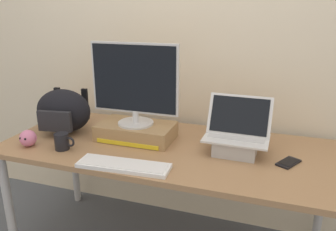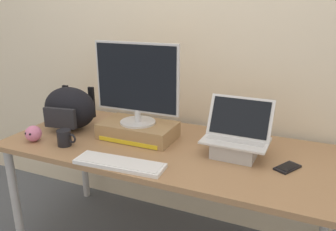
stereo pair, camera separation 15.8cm
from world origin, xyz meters
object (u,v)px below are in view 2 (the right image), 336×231
(external_keyboard, at_px, (119,163))
(plush_toy, at_px, (33,134))
(toner_box_yellow, at_px, (138,130))
(coffee_mug, at_px, (65,138))
(open_laptop, at_px, (236,143))
(messenger_backpack, at_px, (70,108))
(desktop_monitor, at_px, (137,83))
(cell_phone, at_px, (287,167))

(external_keyboard, xyz_separation_m, plush_toy, (-0.62, 0.07, 0.04))
(toner_box_yellow, xyz_separation_m, coffee_mug, (-0.32, -0.27, -0.00))
(open_laptop, xyz_separation_m, messenger_backpack, (-1.06, -0.03, 0.07))
(desktop_monitor, bearing_deg, cell_phone, -4.50)
(toner_box_yellow, bearing_deg, messenger_backpack, -175.92)
(cell_phone, height_order, plush_toy, plush_toy)
(toner_box_yellow, relative_size, plush_toy, 4.73)
(open_laptop, xyz_separation_m, plush_toy, (-1.12, -0.29, -0.02))
(toner_box_yellow, bearing_deg, cell_phone, -3.94)
(messenger_backpack, bearing_deg, desktop_monitor, -5.01)
(messenger_backpack, height_order, plush_toy, messenger_backpack)
(desktop_monitor, distance_m, cell_phone, 0.92)
(toner_box_yellow, distance_m, coffee_mug, 0.42)
(plush_toy, bearing_deg, external_keyboard, -6.36)
(open_laptop, bearing_deg, plush_toy, -164.46)
(open_laptop, distance_m, cell_phone, 0.28)
(open_laptop, height_order, coffee_mug, open_laptop)
(coffee_mug, distance_m, plush_toy, 0.21)
(external_keyboard, bearing_deg, plush_toy, 170.08)
(desktop_monitor, relative_size, coffee_mug, 4.29)
(toner_box_yellow, xyz_separation_m, plush_toy, (-0.53, -0.29, 0.00))
(toner_box_yellow, distance_m, desktop_monitor, 0.29)
(toner_box_yellow, bearing_deg, open_laptop, -0.56)
(toner_box_yellow, height_order, open_laptop, open_laptop)
(plush_toy, bearing_deg, desktop_monitor, 28.81)
(toner_box_yellow, xyz_separation_m, external_keyboard, (0.09, -0.36, -0.04))
(desktop_monitor, bearing_deg, external_keyboard, -76.31)
(desktop_monitor, xyz_separation_m, coffee_mug, (-0.32, -0.27, -0.29))
(desktop_monitor, relative_size, open_laptop, 1.52)
(toner_box_yellow, relative_size, desktop_monitor, 0.86)
(open_laptop, relative_size, coffee_mug, 2.83)
(desktop_monitor, bearing_deg, open_laptop, -1.09)
(external_keyboard, height_order, plush_toy, plush_toy)
(toner_box_yellow, relative_size, coffee_mug, 3.67)
(desktop_monitor, bearing_deg, messenger_backpack, -176.70)
(open_laptop, relative_size, external_keyboard, 0.73)
(coffee_mug, height_order, cell_phone, coffee_mug)
(messenger_backpack, relative_size, plush_toy, 3.92)
(open_laptop, distance_m, plush_toy, 1.15)
(toner_box_yellow, bearing_deg, desktop_monitor, -89.13)
(toner_box_yellow, xyz_separation_m, open_laptop, (0.59, -0.01, 0.02))
(messenger_backpack, distance_m, plush_toy, 0.28)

